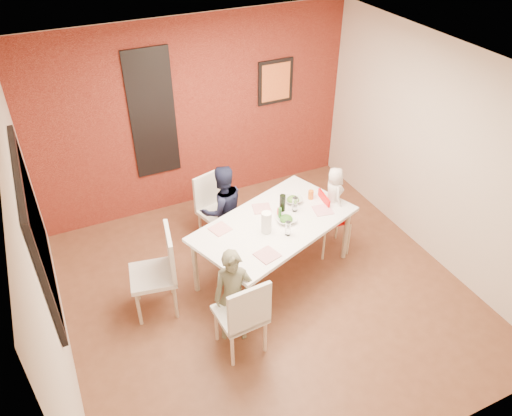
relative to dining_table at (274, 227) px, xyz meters
name	(u,v)px	position (x,y,z in m)	size (l,w,h in m)	color
ground	(267,292)	(-0.23, -0.28, -0.72)	(4.50, 4.50, 0.00)	brown
ceiling	(270,74)	(-0.23, -0.28, 1.98)	(4.50, 4.50, 0.02)	silver
wall_back	(196,116)	(-0.23, 1.97, 0.63)	(4.50, 0.02, 2.70)	beige
wall_front	(409,363)	(-0.23, -2.53, 0.63)	(4.50, 0.02, 2.70)	beige
wall_left	(41,261)	(-2.48, -0.28, 0.63)	(0.02, 4.50, 2.70)	beige
wall_right	(437,154)	(2.02, -0.28, 0.63)	(0.02, 4.50, 2.70)	beige
brick_accent_wall	(196,116)	(-0.23, 1.95, 0.63)	(4.50, 0.02, 2.70)	maroon
picture_window_frame	(36,230)	(-2.45, -0.08, 0.83)	(0.05, 1.70, 1.30)	black
picture_window_pane	(38,229)	(-2.43, -0.08, 0.83)	(0.02, 1.55, 1.15)	black
glassblock_strip	(153,115)	(-0.83, 1.94, 0.78)	(0.55, 0.03, 1.70)	silver
glassblock_surround	(153,115)	(-0.83, 1.93, 0.78)	(0.60, 0.03, 1.76)	black
art_print_frame	(275,82)	(0.97, 1.93, 0.93)	(0.54, 0.03, 0.64)	black
art_print_canvas	(276,82)	(0.97, 1.92, 0.93)	(0.44, 0.01, 0.54)	orange
dining_table	(274,227)	(0.00, 0.00, 0.00)	(2.14, 1.64, 0.79)	white
chair_near	(244,314)	(-0.81, -0.95, -0.16)	(0.49, 0.49, 1.00)	silver
chair_far	(214,205)	(-0.39, 0.97, -0.18)	(0.55, 0.55, 0.96)	white
chair_left	(160,268)	(-1.38, 0.02, -0.13)	(0.57, 0.57, 1.06)	white
high_chair	(330,217)	(0.85, 0.11, -0.18)	(0.42, 0.42, 0.89)	red
child_near	(234,297)	(-0.82, -0.70, -0.15)	(0.42, 0.27, 1.15)	#625F46
child_far	(223,209)	(-0.36, 0.73, -0.11)	(0.59, 0.46, 1.22)	#161931
toddler	(334,194)	(0.87, 0.10, 0.16)	(0.35, 0.23, 0.71)	beige
plate_near_left	(267,255)	(-0.33, -0.49, 0.08)	(0.23, 0.23, 0.01)	silver
plate_far_mid	(262,208)	(-0.01, 0.31, 0.08)	(0.21, 0.21, 0.01)	white
plate_near_right	(323,210)	(0.64, -0.04, 0.08)	(0.22, 0.22, 0.01)	white
plate_far_left	(220,229)	(-0.62, 0.15, 0.08)	(0.21, 0.21, 0.01)	white
salad_bowl_a	(286,219)	(0.14, -0.04, 0.10)	(0.24, 0.24, 0.06)	white
salad_bowl_b	(293,200)	(0.40, 0.28, 0.10)	(0.22, 0.22, 0.05)	silver
wine_bottle	(282,205)	(0.16, 0.11, 0.21)	(0.07, 0.07, 0.27)	black
wine_glass_a	(288,228)	(0.03, -0.27, 0.16)	(0.06, 0.06, 0.18)	white
wine_glass_b	(295,204)	(0.32, 0.11, 0.16)	(0.07, 0.07, 0.19)	white
paper_towel_roll	(266,222)	(-0.16, -0.11, 0.20)	(0.12, 0.12, 0.26)	white
condiment_red	(279,213)	(0.09, 0.07, 0.13)	(0.03, 0.03, 0.13)	red
condiment_green	(280,213)	(0.09, 0.04, 0.15)	(0.04, 0.04, 0.15)	#2B6A23
condiment_brown	(279,213)	(0.09, 0.06, 0.14)	(0.04, 0.04, 0.14)	brown
sippy_cup	(311,195)	(0.63, 0.25, 0.13)	(0.07, 0.07, 0.12)	#CF6117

